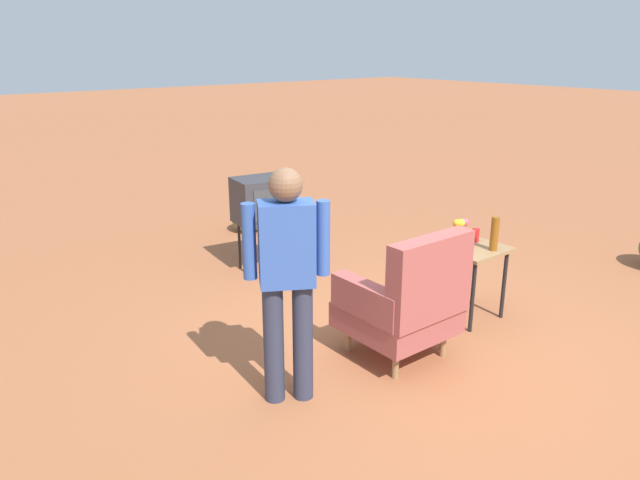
{
  "coord_description": "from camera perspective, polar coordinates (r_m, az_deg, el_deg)",
  "views": [
    {
      "loc": [
        3.3,
        3.03,
        2.37
      ],
      "look_at": [
        -0.01,
        -1.09,
        0.65
      ],
      "focal_mm": 33.84,
      "sensor_mm": 36.0,
      "label": 1
    }
  ],
  "objects": [
    {
      "name": "shrub_lone",
      "position": [
        8.02,
        -6.78,
        2.04
      ],
      "size": [
        0.45,
        0.45,
        0.34
      ],
      "primitive_type": "ellipsoid",
      "color": "olive",
      "rests_on": "ground"
    },
    {
      "name": "flower_vase",
      "position": [
        5.37,
        13.11,
        0.74
      ],
      "size": [
        0.15,
        0.09,
        0.27
      ],
      "color": "silver",
      "rests_on": "side_table"
    },
    {
      "name": "armchair",
      "position": [
        4.69,
        8.21,
        -5.67
      ],
      "size": [
        0.79,
        0.79,
        1.06
      ],
      "color": "#937047",
      "rests_on": "ground"
    },
    {
      "name": "bottle_tall_amber",
      "position": [
        5.39,
        16.17,
        0.58
      ],
      "size": [
        0.07,
        0.07,
        0.3
      ],
      "primitive_type": "cylinder",
      "color": "brown",
      "rests_on": "side_table"
    },
    {
      "name": "side_table",
      "position": [
        5.51,
        14.0,
        -1.61
      ],
      "size": [
        0.56,
        0.56,
        0.67
      ],
      "color": "black",
      "rests_on": "ground"
    },
    {
      "name": "tv_on_stand",
      "position": [
        6.45,
        -5.37,
        3.72
      ],
      "size": [
        0.66,
        0.52,
        1.03
      ],
      "color": "black",
      "rests_on": "ground"
    },
    {
      "name": "ground_plane",
      "position": [
        5.06,
        7.74,
        -10.03
      ],
      "size": [
        60.0,
        60.0,
        0.0
      ],
      "primitive_type": "plane",
      "color": "#A05B38"
    },
    {
      "name": "soda_can_red",
      "position": [
        5.61,
        14.5,
        0.46
      ],
      "size": [
        0.07,
        0.07,
        0.12
      ],
      "primitive_type": "cylinder",
      "color": "red",
      "rests_on": "side_table"
    },
    {
      "name": "person_standing",
      "position": [
        3.97,
        -3.13,
        -3.14
      ],
      "size": [
        0.51,
        0.37,
        1.64
      ],
      "color": "#2D3347",
      "rests_on": "ground"
    }
  ]
}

